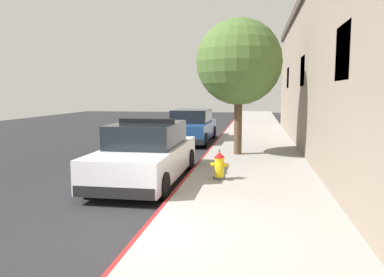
# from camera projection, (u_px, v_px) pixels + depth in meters

# --- Properties ---
(ground_plane) EXTENTS (30.20, 60.00, 0.20)m
(ground_plane) POSITION_uv_depth(u_px,v_px,m) (115.00, 150.00, 16.57)
(ground_plane) COLOR #232326
(sidewalk_pavement) EXTENTS (3.38, 60.00, 0.17)m
(sidewalk_pavement) POSITION_uv_depth(u_px,v_px,m) (255.00, 149.00, 15.55)
(sidewalk_pavement) COLOR gray
(sidewalk_pavement) RESTS_ON ground
(curb_painted_edge) EXTENTS (0.08, 60.00, 0.17)m
(curb_painted_edge) POSITION_uv_depth(u_px,v_px,m) (212.00, 148.00, 15.84)
(curb_painted_edge) COLOR maroon
(curb_painted_edge) RESTS_ON ground
(police_cruiser) EXTENTS (1.94, 4.84, 1.68)m
(police_cruiser) POSITION_uv_depth(u_px,v_px,m) (147.00, 154.00, 10.16)
(police_cruiser) COLOR white
(police_cruiser) RESTS_ON ground
(parked_car_silver_ahead) EXTENTS (1.94, 4.84, 1.56)m
(parked_car_silver_ahead) POSITION_uv_depth(u_px,v_px,m) (192.00, 127.00, 18.21)
(parked_car_silver_ahead) COLOR navy
(parked_car_silver_ahead) RESTS_ON ground
(fire_hydrant) EXTENTS (0.44, 0.40, 0.76)m
(fire_hydrant) POSITION_uv_depth(u_px,v_px,m) (219.00, 166.00, 9.70)
(fire_hydrant) COLOR #4C4C51
(fire_hydrant) RESTS_ON sidewalk_pavement
(street_tree) EXTENTS (3.01, 3.01, 4.77)m
(street_tree) POSITION_uv_depth(u_px,v_px,m) (239.00, 62.00, 13.33)
(street_tree) COLOR brown
(street_tree) RESTS_ON sidewalk_pavement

